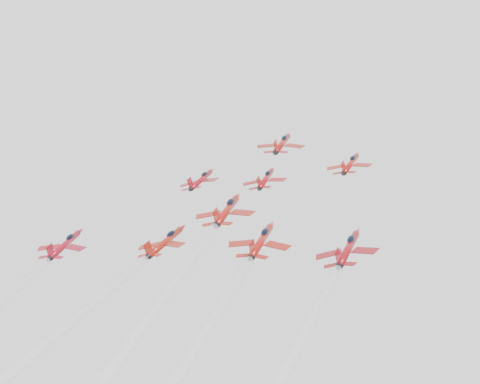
% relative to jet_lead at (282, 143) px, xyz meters
% --- Properties ---
extents(jet_lead, '(10.62, 13.49, 8.95)m').
position_rel_jet_lead_xyz_m(jet_lead, '(0.00, 0.00, 0.00)').
color(jet_lead, '#A3190F').
extents(jet_row2_left, '(8.70, 11.05, 7.33)m').
position_rel_jet_lead_xyz_m(jet_row2_left, '(-11.27, -16.14, -10.04)').
color(jet_row2_left, '#A20F1D').
extents(jet_row2_center, '(8.56, 10.88, 7.21)m').
position_rel_jet_lead_xyz_m(jet_row2_center, '(3.33, -18.43, -11.47)').
color(jet_row2_center, '#A40F10').
extents(jet_row2_right, '(8.59, 10.91, 7.24)m').
position_rel_jet_lead_xyz_m(jet_row2_right, '(18.45, -14.81, -9.21)').
color(jet_row2_right, '#AC1510').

